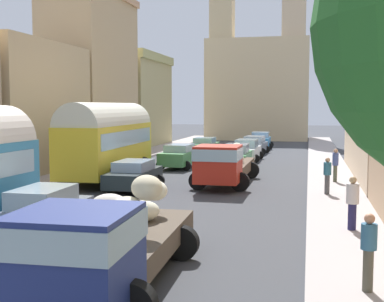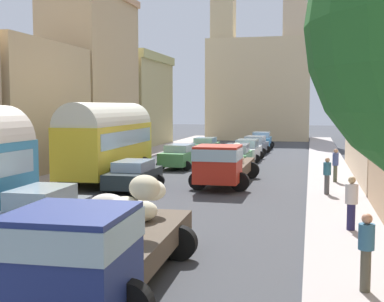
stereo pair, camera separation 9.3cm
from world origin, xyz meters
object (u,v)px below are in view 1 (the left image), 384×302
at_px(car_3, 261,140).
at_px(car_5, 134,175).
at_px(cargo_truck_1, 224,164).
at_px(pedestrian_3, 327,175).
at_px(car_1, 247,150).
at_px(pedestrian_2, 369,249).
at_px(car_4, 43,213).
at_px(car_7, 205,147).
at_px(parked_bus_1, 107,137).
at_px(cargo_truck_0, 106,241).
at_px(pedestrian_4, 352,201).
at_px(pedestrian_1, 335,164).
at_px(car_2, 255,145).
at_px(car_6, 179,156).
at_px(car_0, 236,157).

relative_size(car_3, car_5, 0.91).
relative_size(cargo_truck_1, pedestrian_3, 4.30).
height_order(car_1, pedestrian_2, pedestrian_2).
relative_size(car_4, car_7, 1.11).
bearing_deg(cargo_truck_1, car_5, -151.81).
xyz_separation_m(car_1, car_5, (-3.73, -14.25, -0.06)).
bearing_deg(car_7, cargo_truck_1, -74.95).
relative_size(parked_bus_1, pedestrian_2, 4.92).
relative_size(cargo_truck_0, cargo_truck_1, 0.95).
distance_m(car_5, pedestrian_4, 11.56).
bearing_deg(pedestrian_1, pedestrian_2, -90.31).
xyz_separation_m(car_2, car_4, (-3.44, -28.93, 0.03)).
xyz_separation_m(car_6, pedestrian_1, (9.50, -4.96, 0.29)).
height_order(car_4, pedestrian_4, pedestrian_4).
distance_m(cargo_truck_1, pedestrian_4, 10.29).
relative_size(parked_bus_1, cargo_truck_1, 1.17).
height_order(cargo_truck_1, car_4, cargo_truck_1).
bearing_deg(car_2, car_4, -96.78).
relative_size(parked_bus_1, car_2, 2.23).
height_order(cargo_truck_1, pedestrian_4, cargo_truck_1).
xyz_separation_m(car_0, car_7, (-3.70, 8.28, -0.05)).
bearing_deg(cargo_truck_1, parked_bus_1, 173.13).
relative_size(car_3, pedestrian_4, 2.05).
bearing_deg(pedestrian_4, pedestrian_1, 90.13).
relative_size(car_3, pedestrian_1, 2.04).
bearing_deg(pedestrian_3, car_4, -133.35).
distance_m(cargo_truck_0, pedestrian_2, 5.52).
height_order(cargo_truck_0, car_2, cargo_truck_0).
relative_size(car_3, pedestrian_2, 2.08).
relative_size(pedestrian_3, pedestrian_4, 0.96).
distance_m(pedestrian_2, pedestrian_4, 5.57).
bearing_deg(pedestrian_4, pedestrian_3, 94.79).
relative_size(car_1, pedestrian_4, 2.28).
height_order(car_1, car_7, car_1).
relative_size(pedestrian_2, pedestrian_4, 0.98).
distance_m(car_3, pedestrian_1, 22.11).
bearing_deg(car_4, pedestrian_3, 46.65).
distance_m(cargo_truck_1, car_6, 7.84).
relative_size(parked_bus_1, cargo_truck_0, 1.23).
xyz_separation_m(cargo_truck_1, car_6, (-4.02, 6.72, -0.35)).
height_order(car_6, car_7, car_6).
xyz_separation_m(cargo_truck_0, car_0, (-0.29, 22.03, -0.39)).
height_order(car_3, pedestrian_2, pedestrian_2).
distance_m(cargo_truck_1, car_1, 12.10).
height_order(car_3, car_5, car_3).
bearing_deg(car_5, car_0, 66.89).
distance_m(car_2, pedestrian_3, 20.42).
bearing_deg(pedestrian_4, pedestrian_2, -91.13).
bearing_deg(pedestrian_3, pedestrian_4, -85.21).
relative_size(car_2, pedestrian_1, 2.17).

